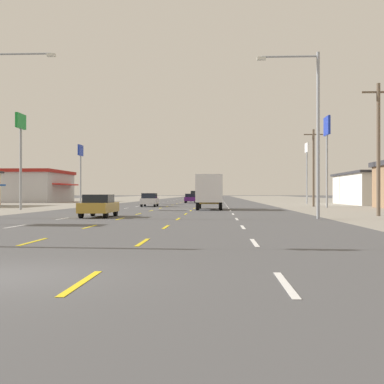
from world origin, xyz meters
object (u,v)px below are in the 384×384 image
at_px(sedan_inner_left_nearest, 99,205).
at_px(box_truck_inner_right_near, 209,190).
at_px(pole_sign_right_row_1, 327,137).
at_px(sedan_center_turn_midfar, 191,198).
at_px(streetlight_right_row_0, 312,123).
at_px(pole_sign_left_row_1, 21,137).
at_px(suv_center_turn_far, 196,196).
at_px(pole_sign_left_row_2, 81,159).
at_px(pole_sign_right_row_2, 307,157).
at_px(hatchback_inner_left_mid, 150,200).

xyz_separation_m(sedan_inner_left_nearest, box_truck_inner_right_near, (6.88, 16.05, 1.08)).
distance_m(sedan_inner_left_nearest, pole_sign_right_row_1, 31.16).
bearing_deg(sedan_inner_left_nearest, sedan_center_turn_midfar, 86.01).
xyz_separation_m(box_truck_inner_right_near, streetlight_right_row_0, (6.45, -17.67, 3.91)).
distance_m(pole_sign_left_row_1, streetlight_right_row_0, 28.48).
relative_size(box_truck_inner_right_near, pole_sign_right_row_1, 0.74).
bearing_deg(box_truck_inner_right_near, sedan_inner_left_nearest, -113.18).
bearing_deg(box_truck_inner_right_near, pole_sign_left_row_1, -173.45).
bearing_deg(suv_center_turn_far, pole_sign_left_row_1, -104.92).
xyz_separation_m(suv_center_turn_far, streetlight_right_row_0, (9.78, -68.14, 4.72)).
distance_m(pole_sign_left_row_1, pole_sign_left_row_2, 23.63).
distance_m(sedan_inner_left_nearest, sedan_center_turn_midfar, 49.40).
relative_size(suv_center_turn_far, pole_sign_right_row_2, 0.55).
xyz_separation_m(box_truck_inner_right_near, hatchback_inner_left_mid, (-7.00, 10.39, -1.05)).
xyz_separation_m(suv_center_turn_far, pole_sign_left_row_1, (-13.98, -52.47, 5.65)).
relative_size(suv_center_turn_far, pole_sign_left_row_2, 0.60).
distance_m(hatchback_inner_left_mid, sedan_center_turn_midfar, 23.12).
bearing_deg(pole_sign_right_row_1, hatchback_inner_left_mid, 171.31).
bearing_deg(pole_sign_right_row_2, box_truck_inner_right_near, -116.17).
height_order(pole_sign_right_row_1, streetlight_right_row_0, streetlight_right_row_0).
bearing_deg(suv_center_turn_far, pole_sign_right_row_1, -69.86).
relative_size(sedan_inner_left_nearest, pole_sign_left_row_2, 0.55).
height_order(box_truck_inner_right_near, pole_sign_right_row_2, pole_sign_right_row_2).
bearing_deg(pole_sign_left_row_1, hatchback_inner_left_mid, 50.17).
bearing_deg(box_truck_inner_right_near, sedan_center_turn_midfar, 95.91).
relative_size(sedan_center_turn_midfar, pole_sign_right_row_1, 0.46).
distance_m(sedan_center_turn_midfar, streetlight_right_row_0, 52.09).
height_order(sedan_center_turn_midfar, pole_sign_left_row_2, pole_sign_left_row_2).
xyz_separation_m(sedan_center_turn_midfar, pole_sign_left_row_1, (-13.88, -35.22, 5.92)).
height_order(pole_sign_left_row_1, pole_sign_right_row_1, pole_sign_right_row_1).
bearing_deg(pole_sign_right_row_2, sedan_center_turn_midfar, 163.36).
distance_m(box_truck_inner_right_near, hatchback_inner_left_mid, 12.57).
distance_m(suv_center_turn_far, pole_sign_left_row_1, 54.59).
xyz_separation_m(sedan_inner_left_nearest, sedan_center_turn_midfar, (3.44, 49.28, 0.00)).
bearing_deg(pole_sign_left_row_1, box_truck_inner_right_near, 6.55).
height_order(hatchback_inner_left_mid, pole_sign_left_row_1, pole_sign_left_row_1).
xyz_separation_m(pole_sign_right_row_1, streetlight_right_row_0, (-6.01, -25.08, -1.82)).
relative_size(pole_sign_left_row_2, pole_sign_right_row_2, 0.92).
bearing_deg(pole_sign_right_row_2, suv_center_turn_far, 127.41).
height_order(hatchback_inner_left_mid, pole_sign_left_row_2, pole_sign_left_row_2).
distance_m(box_truck_inner_right_near, sedan_center_turn_midfar, 33.42).
distance_m(pole_sign_left_row_2, streetlight_right_row_0, 46.24).
bearing_deg(suv_center_turn_far, sedan_center_turn_midfar, -90.34).
relative_size(pole_sign_right_row_2, streetlight_right_row_0, 0.88).
xyz_separation_m(suv_center_turn_far, pole_sign_right_row_2, (17.13, -22.40, 5.77)).
distance_m(hatchback_inner_left_mid, pole_sign_left_row_2, 16.59).
height_order(pole_sign_left_row_1, streetlight_right_row_0, streetlight_right_row_0).
distance_m(suv_center_turn_far, pole_sign_right_row_1, 46.33).
height_order(hatchback_inner_left_mid, streetlight_right_row_0, streetlight_right_row_0).
bearing_deg(pole_sign_right_row_2, hatchback_inner_left_mid, -139.61).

